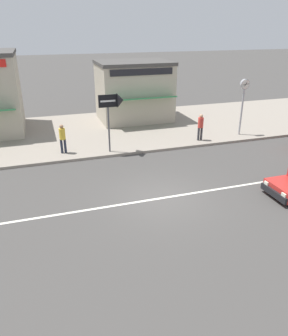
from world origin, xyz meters
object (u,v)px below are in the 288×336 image
(pedestrian_near_clock, at_px, (62,137))
(street_clock, at_px, (244,94))
(arrow_signboard, at_px, (117,103))
(pedestrian_far_end, at_px, (201,125))
(shopfront_mid_block, at_px, (134,91))

(pedestrian_near_clock, bearing_deg, street_clock, -0.32)
(street_clock, bearing_deg, arrow_signboard, -176.21)
(pedestrian_near_clock, xyz_separation_m, pedestrian_far_end, (8.49, -0.34, 0.01))
(street_clock, xyz_separation_m, shopfront_mid_block, (-5.60, 5.98, -0.51))
(arrow_signboard, xyz_separation_m, shopfront_mid_block, (2.87, 6.54, -0.62))
(street_clock, relative_size, pedestrian_near_clock, 2.17)
(pedestrian_near_clock, height_order, pedestrian_far_end, pedestrian_far_end)
(pedestrian_far_end, distance_m, shopfront_mid_block, 6.85)
(street_clock, height_order, pedestrian_far_end, street_clock)
(arrow_signboard, height_order, pedestrian_near_clock, arrow_signboard)
(street_clock, xyz_separation_m, pedestrian_far_end, (-3.08, -0.27, -1.70))
(arrow_signboard, bearing_deg, pedestrian_far_end, 3.04)
(pedestrian_near_clock, distance_m, pedestrian_far_end, 8.49)
(street_clock, relative_size, pedestrian_far_end, 2.15)
(street_clock, xyz_separation_m, pedestrian_near_clock, (-11.57, 0.06, -1.71))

